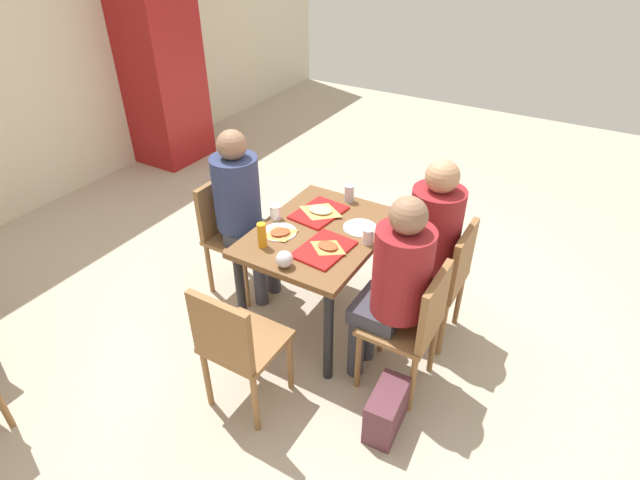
% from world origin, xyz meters
% --- Properties ---
extents(ground_plane, '(10.00, 10.00, 0.02)m').
position_xyz_m(ground_plane, '(0.00, 0.00, -0.01)').
color(ground_plane, '#B7A893').
extents(main_table, '(1.02, 0.76, 0.73)m').
position_xyz_m(main_table, '(0.00, 0.00, 0.62)').
color(main_table, brown).
rests_on(main_table, ground_plane).
extents(chair_near_left, '(0.40, 0.40, 0.86)m').
position_xyz_m(chair_near_left, '(-0.25, -0.76, 0.50)').
color(chair_near_left, olive).
rests_on(chair_near_left, ground_plane).
extents(chair_near_right, '(0.40, 0.40, 0.86)m').
position_xyz_m(chair_near_right, '(0.25, -0.76, 0.50)').
color(chair_near_right, olive).
rests_on(chair_near_right, ground_plane).
extents(chair_far_side, '(0.40, 0.40, 0.86)m').
position_xyz_m(chair_far_side, '(0.00, 0.76, 0.50)').
color(chair_far_side, olive).
rests_on(chair_far_side, ground_plane).
extents(chair_left_end, '(0.40, 0.40, 0.86)m').
position_xyz_m(chair_left_end, '(-0.89, 0.00, 0.50)').
color(chair_left_end, olive).
rests_on(chair_left_end, ground_plane).
extents(person_in_red, '(0.32, 0.42, 1.27)m').
position_xyz_m(person_in_red, '(-0.25, -0.62, 0.75)').
color(person_in_red, '#383842').
rests_on(person_in_red, ground_plane).
extents(person_in_brown_jacket, '(0.32, 0.42, 1.27)m').
position_xyz_m(person_in_brown_jacket, '(0.25, -0.62, 0.75)').
color(person_in_brown_jacket, '#383842').
rests_on(person_in_brown_jacket, ground_plane).
extents(person_far_side, '(0.32, 0.42, 1.27)m').
position_xyz_m(person_far_side, '(-0.00, 0.62, 0.75)').
color(person_far_side, '#383842').
rests_on(person_far_side, ground_plane).
extents(tray_red_near, '(0.38, 0.29, 0.02)m').
position_xyz_m(tray_red_near, '(-0.18, -0.13, 0.74)').
color(tray_red_near, red).
rests_on(tray_red_near, main_table).
extents(tray_red_far, '(0.39, 0.30, 0.02)m').
position_xyz_m(tray_red_far, '(0.18, 0.11, 0.74)').
color(tray_red_far, red).
rests_on(tray_red_far, main_table).
extents(paper_plate_center, '(0.22, 0.22, 0.01)m').
position_xyz_m(paper_plate_center, '(-0.15, 0.21, 0.73)').
color(paper_plate_center, white).
rests_on(paper_plate_center, main_table).
extents(paper_plate_near_edge, '(0.22, 0.22, 0.01)m').
position_xyz_m(paper_plate_near_edge, '(0.15, -0.21, 0.73)').
color(paper_plate_near_edge, white).
rests_on(paper_plate_near_edge, main_table).
extents(pizza_slice_a, '(0.14, 0.19, 0.02)m').
position_xyz_m(pizza_slice_a, '(-0.16, -0.15, 0.75)').
color(pizza_slice_a, '#C68C47').
rests_on(pizza_slice_a, tray_red_near).
extents(pizza_slice_b, '(0.20, 0.25, 0.02)m').
position_xyz_m(pizza_slice_b, '(0.18, 0.10, 0.75)').
color(pizza_slice_b, tan).
rests_on(pizza_slice_b, tray_red_far).
extents(pizza_slice_c, '(0.23, 0.22, 0.02)m').
position_xyz_m(pizza_slice_c, '(-0.17, 0.19, 0.75)').
color(pizza_slice_c, '#C68C47').
rests_on(pizza_slice_c, paper_plate_center).
extents(plastic_cup_a, '(0.07, 0.07, 0.10)m').
position_xyz_m(plastic_cup_a, '(-0.03, 0.32, 0.78)').
color(plastic_cup_a, white).
rests_on(plastic_cup_a, main_table).
extents(plastic_cup_b, '(0.07, 0.07, 0.10)m').
position_xyz_m(plastic_cup_b, '(0.03, -0.32, 0.78)').
color(plastic_cup_b, white).
rests_on(plastic_cup_b, main_table).
extents(soda_can, '(0.07, 0.07, 0.12)m').
position_xyz_m(soda_can, '(0.43, 0.02, 0.79)').
color(soda_can, '#B7BCC6').
rests_on(soda_can, main_table).
extents(condiment_bottle, '(0.06, 0.06, 0.16)m').
position_xyz_m(condiment_bottle, '(-0.33, 0.21, 0.81)').
color(condiment_bottle, orange).
rests_on(condiment_bottle, main_table).
extents(foil_bundle, '(0.10, 0.10, 0.10)m').
position_xyz_m(foil_bundle, '(-0.43, -0.02, 0.78)').
color(foil_bundle, silver).
rests_on(foil_bundle, main_table).
extents(handbag, '(0.33, 0.18, 0.28)m').
position_xyz_m(handbag, '(-0.60, -0.78, 0.14)').
color(handbag, '#592D38').
rests_on(handbag, ground_plane).
extents(drink_fridge, '(0.70, 0.60, 1.90)m').
position_xyz_m(drink_fridge, '(1.53, 2.85, 0.95)').
color(drink_fridge, maroon).
rests_on(drink_fridge, ground_plane).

